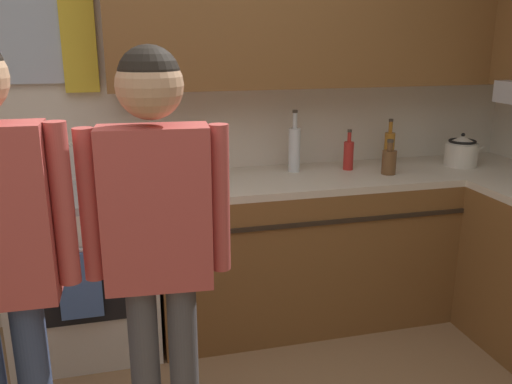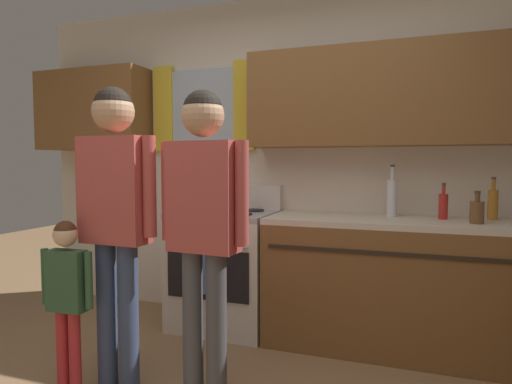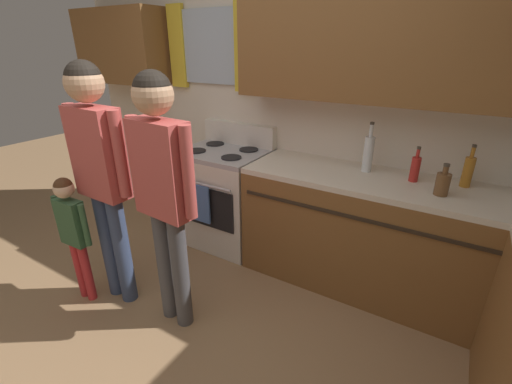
{
  "view_description": "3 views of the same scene",
  "coord_description": "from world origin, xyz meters",
  "px_view_note": "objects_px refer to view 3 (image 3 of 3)",
  "views": [
    {
      "loc": [
        -0.2,
        -1.31,
        1.68
      ],
      "look_at": [
        0.35,
        0.85,
        1.03
      ],
      "focal_mm": 37.69,
      "sensor_mm": 36.0,
      "label": 1
    },
    {
      "loc": [
        0.93,
        -1.57,
        1.28
      ],
      "look_at": [
        0.02,
        0.99,
        1.1
      ],
      "focal_mm": 30.9,
      "sensor_mm": 36.0,
      "label": 2
    },
    {
      "loc": [
        1.35,
        -0.83,
        1.77
      ],
      "look_at": [
        0.37,
        0.78,
        0.96
      ],
      "focal_mm": 24.09,
      "sensor_mm": 36.0,
      "label": 3
    }
  ],
  "objects_px": {
    "bottle_oil_amber": "(468,171)",
    "small_child": "(73,227)",
    "adult_holding_child": "(99,162)",
    "adult_in_plaid": "(163,179)",
    "bottle_tall_clear": "(368,153)",
    "stove_oven": "(225,195)",
    "bottle_sauce_red": "(415,168)",
    "bottle_squat_brown": "(443,183)"
  },
  "relations": [
    {
      "from": "adult_holding_child",
      "to": "adult_in_plaid",
      "type": "xyz_separation_m",
      "value": [
        0.53,
        0.04,
        -0.02
      ]
    },
    {
      "from": "small_child",
      "to": "adult_holding_child",
      "type": "bearing_deg",
      "value": 36.44
    },
    {
      "from": "bottle_oil_amber",
      "to": "adult_holding_child",
      "type": "xyz_separation_m",
      "value": [
        -2.06,
        -1.24,
        0.06
      ]
    },
    {
      "from": "bottle_oil_amber",
      "to": "adult_in_plaid",
      "type": "bearing_deg",
      "value": -141.85
    },
    {
      "from": "bottle_tall_clear",
      "to": "small_child",
      "type": "bearing_deg",
      "value": -140.1
    },
    {
      "from": "stove_oven",
      "to": "small_child",
      "type": "relative_size",
      "value": 1.14
    },
    {
      "from": "bottle_squat_brown",
      "to": "small_child",
      "type": "distance_m",
      "value": 2.47
    },
    {
      "from": "bottle_sauce_red",
      "to": "small_child",
      "type": "height_order",
      "value": "bottle_sauce_red"
    },
    {
      "from": "bottle_sauce_red",
      "to": "adult_in_plaid",
      "type": "xyz_separation_m",
      "value": [
        -1.23,
        -1.13,
        0.05
      ]
    },
    {
      "from": "adult_in_plaid",
      "to": "bottle_sauce_red",
      "type": "bearing_deg",
      "value": 42.71
    },
    {
      "from": "stove_oven",
      "to": "small_child",
      "type": "height_order",
      "value": "stove_oven"
    },
    {
      "from": "bottle_tall_clear",
      "to": "bottle_squat_brown",
      "type": "height_order",
      "value": "bottle_tall_clear"
    },
    {
      "from": "bottle_squat_brown",
      "to": "small_child",
      "type": "height_order",
      "value": "bottle_squat_brown"
    },
    {
      "from": "bottle_sauce_red",
      "to": "adult_holding_child",
      "type": "distance_m",
      "value": 2.11
    },
    {
      "from": "adult_in_plaid",
      "to": "small_child",
      "type": "bearing_deg",
      "value": -165.39
    },
    {
      "from": "bottle_sauce_red",
      "to": "bottle_oil_amber",
      "type": "bearing_deg",
      "value": 13.43
    },
    {
      "from": "bottle_tall_clear",
      "to": "adult_in_plaid",
      "type": "xyz_separation_m",
      "value": [
        -0.89,
        -1.17,
        0.0
      ]
    },
    {
      "from": "bottle_tall_clear",
      "to": "adult_in_plaid",
      "type": "distance_m",
      "value": 1.47
    },
    {
      "from": "bottle_oil_amber",
      "to": "adult_holding_child",
      "type": "relative_size",
      "value": 0.17
    },
    {
      "from": "bottle_oil_amber",
      "to": "small_child",
      "type": "distance_m",
      "value": 2.7
    },
    {
      "from": "bottle_tall_clear",
      "to": "bottle_oil_amber",
      "type": "bearing_deg",
      "value": 3.22
    },
    {
      "from": "bottle_squat_brown",
      "to": "adult_in_plaid",
      "type": "distance_m",
      "value": 1.71
    },
    {
      "from": "bottle_oil_amber",
      "to": "bottle_squat_brown",
      "type": "xyz_separation_m",
      "value": [
        -0.12,
        -0.24,
        -0.03
      ]
    },
    {
      "from": "bottle_sauce_red",
      "to": "bottle_tall_clear",
      "type": "bearing_deg",
      "value": 173.54
    },
    {
      "from": "bottle_tall_clear",
      "to": "bottle_sauce_red",
      "type": "bearing_deg",
      "value": -6.46
    },
    {
      "from": "bottle_tall_clear",
      "to": "small_child",
      "type": "height_order",
      "value": "bottle_tall_clear"
    },
    {
      "from": "adult_holding_child",
      "to": "small_child",
      "type": "xyz_separation_m",
      "value": [
        -0.21,
        -0.15,
        -0.46
      ]
    },
    {
      "from": "bottle_squat_brown",
      "to": "small_child",
      "type": "bearing_deg",
      "value": -151.57
    },
    {
      "from": "adult_holding_child",
      "to": "bottle_oil_amber",
      "type": "bearing_deg",
      "value": 31.11
    },
    {
      "from": "stove_oven",
      "to": "bottle_sauce_red",
      "type": "xyz_separation_m",
      "value": [
        1.57,
        0.08,
        0.53
      ]
    },
    {
      "from": "stove_oven",
      "to": "adult_in_plaid",
      "type": "relative_size",
      "value": 0.66
    },
    {
      "from": "adult_in_plaid",
      "to": "small_child",
      "type": "relative_size",
      "value": 1.71
    },
    {
      "from": "bottle_sauce_red",
      "to": "bottle_squat_brown",
      "type": "height_order",
      "value": "bottle_sauce_red"
    },
    {
      "from": "adult_in_plaid",
      "to": "small_child",
      "type": "distance_m",
      "value": 0.87
    },
    {
      "from": "bottle_sauce_red",
      "to": "bottle_squat_brown",
      "type": "bearing_deg",
      "value": -41.35
    },
    {
      "from": "adult_holding_child",
      "to": "bottle_squat_brown",
      "type": "bearing_deg",
      "value": 27.48
    },
    {
      "from": "stove_oven",
      "to": "bottle_tall_clear",
      "type": "bearing_deg",
      "value": 5.5
    },
    {
      "from": "bottle_sauce_red",
      "to": "bottle_squat_brown",
      "type": "distance_m",
      "value": 0.25
    },
    {
      "from": "bottle_oil_amber",
      "to": "small_child",
      "type": "height_order",
      "value": "bottle_oil_amber"
    },
    {
      "from": "bottle_oil_amber",
      "to": "small_child",
      "type": "relative_size",
      "value": 0.3
    },
    {
      "from": "bottle_tall_clear",
      "to": "bottle_squat_brown",
      "type": "relative_size",
      "value": 1.79
    },
    {
      "from": "bottle_tall_clear",
      "to": "bottle_sauce_red",
      "type": "height_order",
      "value": "bottle_tall_clear"
    }
  ]
}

